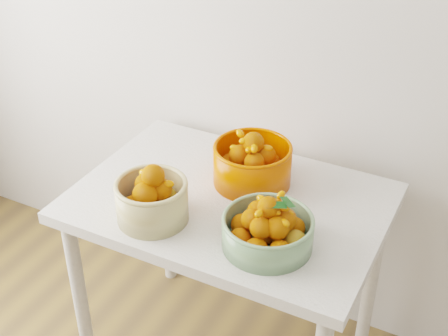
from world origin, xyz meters
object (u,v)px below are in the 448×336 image
Objects in this scene: table at (229,221)px; bowl_orange at (252,163)px; bowl_cream at (152,199)px; bowl_green at (268,229)px.

table is 0.21m from bowl_orange.
bowl_cream is 0.82× the size of bowl_orange.
bowl_cream is at bearing -119.79° from bowl_orange.
table is at bearing -101.21° from bowl_orange.
bowl_orange is (0.19, 0.32, 0.00)m from bowl_cream.
bowl_green is (0.21, -0.16, 0.16)m from table.
bowl_green is 0.81× the size of bowl_orange.
bowl_orange is (-0.18, 0.28, 0.01)m from bowl_green.
bowl_green is at bearing 6.54° from bowl_cream.
bowl_cream is (-0.16, -0.21, 0.17)m from table.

